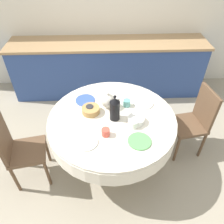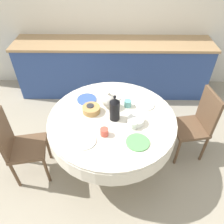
{
  "view_description": "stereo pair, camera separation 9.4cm",
  "coord_description": "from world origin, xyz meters",
  "px_view_note": "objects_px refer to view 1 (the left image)",
  "views": [
    {
      "loc": [
        -0.07,
        -1.77,
        2.39
      ],
      "look_at": [
        0.0,
        0.0,
        0.84
      ],
      "focal_mm": 35.0,
      "sensor_mm": 36.0,
      "label": 1
    },
    {
      "loc": [
        0.02,
        -1.77,
        2.39
      ],
      "look_at": [
        0.0,
        0.0,
        0.84
      ],
      "focal_mm": 35.0,
      "sensor_mm": 36.0,
      "label": 2
    }
  ],
  "objects_px": {
    "coffee_carafe": "(115,109)",
    "teapot": "(108,101)",
    "chair_right": "(18,148)",
    "chair_left": "(194,120)"
  },
  "relations": [
    {
      "from": "teapot",
      "to": "chair_left",
      "type": "bearing_deg",
      "value": -0.29
    },
    {
      "from": "coffee_carafe",
      "to": "teapot",
      "type": "xyz_separation_m",
      "value": [
        -0.07,
        0.2,
        -0.05
      ]
    },
    {
      "from": "chair_left",
      "to": "coffee_carafe",
      "type": "relative_size",
      "value": 3.02
    },
    {
      "from": "chair_right",
      "to": "coffee_carafe",
      "type": "distance_m",
      "value": 1.15
    },
    {
      "from": "chair_left",
      "to": "chair_right",
      "type": "distance_m",
      "value": 2.11
    },
    {
      "from": "chair_left",
      "to": "teapot",
      "type": "xyz_separation_m",
      "value": [
        -1.08,
        0.01,
        0.33
      ]
    },
    {
      "from": "chair_left",
      "to": "teapot",
      "type": "relative_size",
      "value": 4.23
    },
    {
      "from": "chair_left",
      "to": "chair_right",
      "type": "bearing_deg",
      "value": 90.45
    },
    {
      "from": "chair_right",
      "to": "teapot",
      "type": "relative_size",
      "value": 4.23
    },
    {
      "from": "chair_right",
      "to": "teapot",
      "type": "height_order",
      "value": "teapot"
    }
  ]
}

